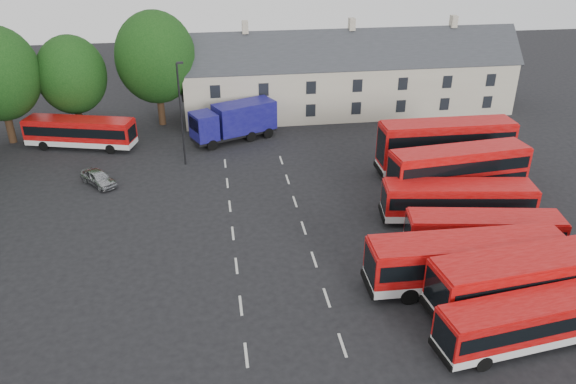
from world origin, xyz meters
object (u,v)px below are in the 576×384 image
(bus_row_a, at_px, (530,319))
(lamppost, at_px, (181,112))
(silver_car, at_px, (98,178))
(box_truck, at_px, (235,120))
(bus_dd_south, at_px, (458,172))

(bus_row_a, xyz_separation_m, lamppost, (-17.79, 25.62, 3.17))
(silver_car, bearing_deg, box_truck, -4.02)
(box_truck, distance_m, lamppost, 7.50)
(bus_dd_south, bearing_deg, silver_car, 160.24)
(box_truck, distance_m, silver_car, 14.33)
(silver_car, bearing_deg, bus_dd_south, -53.31)
(silver_car, bearing_deg, bus_row_a, -81.79)
(bus_dd_south, xyz_separation_m, box_truck, (-15.91, 15.04, -0.46))
(bus_row_a, relative_size, box_truck, 1.17)
(bus_dd_south, relative_size, box_truck, 1.27)
(box_truck, relative_size, lamppost, 0.94)
(bus_row_a, relative_size, lamppost, 1.11)
(box_truck, xyz_separation_m, silver_car, (-11.61, -8.28, -1.38))
(box_truck, xyz_separation_m, lamppost, (-4.70, -5.12, 2.82))
(bus_row_a, bearing_deg, lamppost, 117.07)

